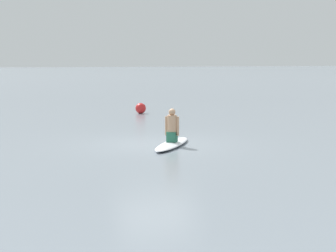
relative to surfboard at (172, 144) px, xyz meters
The scene contains 4 objects.
ground_plane 0.60m from the surfboard, 142.57° to the right, with size 400.00×400.00×0.00m, color gray.
surfboard is the anchor object (origin of this frame).
person_paddler 0.53m from the surfboard, 45.00° to the left, with size 0.44×0.43×1.03m.
buoy_marker 10.58m from the surfboard, 166.54° to the left, with size 0.53×0.53×0.53m, color red.
Camera 1 is at (16.05, -5.91, 2.63)m, focal length 58.88 mm.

